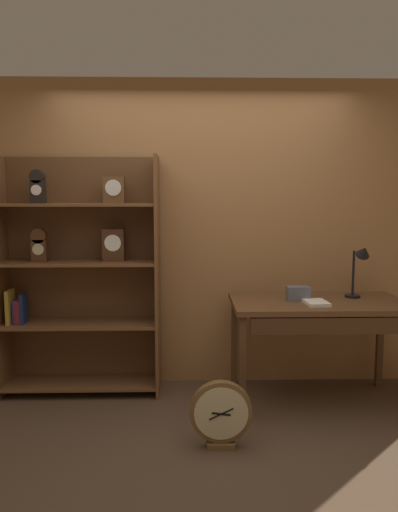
{
  "coord_description": "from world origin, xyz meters",
  "views": [
    {
      "loc": [
        -0.12,
        -2.86,
        1.63
      ],
      "look_at": [
        -0.04,
        0.75,
        1.19
      ],
      "focal_mm": 34.51,
      "sensor_mm": 36.0,
      "label": 1
    }
  ],
  "objects_px": {
    "workbench": "(319,313)",
    "bookshelf": "(79,277)",
    "desk_lamp": "(360,263)",
    "toolbox_small": "(298,293)",
    "open_repair_manual": "(316,303)",
    "round_clock_large": "(221,414)"
  },
  "relations": [
    {
      "from": "workbench",
      "to": "bookshelf",
      "type": "bearing_deg",
      "value": 170.83
    },
    {
      "from": "workbench",
      "to": "desk_lamp",
      "type": "relative_size",
      "value": 3.03
    },
    {
      "from": "toolbox_small",
      "to": "open_repair_manual",
      "type": "height_order",
      "value": "toolbox_small"
    },
    {
      "from": "open_repair_manual",
      "to": "desk_lamp",
      "type": "bearing_deg",
      "value": 23.78
    },
    {
      "from": "workbench",
      "to": "desk_lamp",
      "type": "bearing_deg",
      "value": 18.08
    },
    {
      "from": "bookshelf",
      "to": "workbench",
      "type": "xyz_separation_m",
      "value": [
        1.91,
        -0.31,
        -0.24
      ]
    },
    {
      "from": "bookshelf",
      "to": "toolbox_small",
      "type": "bearing_deg",
      "value": -8.62
    },
    {
      "from": "workbench",
      "to": "desk_lamp",
      "type": "distance_m",
      "value": 0.52
    },
    {
      "from": "bookshelf",
      "to": "open_repair_manual",
      "type": "bearing_deg",
      "value": -12.45
    },
    {
      "from": "workbench",
      "to": "open_repair_manual",
      "type": "relative_size",
      "value": 6.13
    },
    {
      "from": "desk_lamp",
      "to": "open_repair_manual",
      "type": "height_order",
      "value": "desk_lamp"
    },
    {
      "from": "bookshelf",
      "to": "open_repair_manual",
      "type": "xyz_separation_m",
      "value": [
        1.86,
        -0.41,
        -0.14
      ]
    },
    {
      "from": "bookshelf",
      "to": "toolbox_small",
      "type": "xyz_separation_m",
      "value": [
        1.76,
        -0.27,
        -0.1
      ]
    },
    {
      "from": "desk_lamp",
      "to": "open_repair_manual",
      "type": "relative_size",
      "value": 2.02
    },
    {
      "from": "bookshelf",
      "to": "round_clock_large",
      "type": "height_order",
      "value": "bookshelf"
    },
    {
      "from": "workbench",
      "to": "open_repair_manual",
      "type": "bearing_deg",
      "value": -117.1
    },
    {
      "from": "bookshelf",
      "to": "workbench",
      "type": "relative_size",
      "value": 1.45
    },
    {
      "from": "toolbox_small",
      "to": "open_repair_manual",
      "type": "bearing_deg",
      "value": -54.18
    },
    {
      "from": "toolbox_small",
      "to": "round_clock_large",
      "type": "bearing_deg",
      "value": -131.99
    },
    {
      "from": "desk_lamp",
      "to": "round_clock_large",
      "type": "bearing_deg",
      "value": -145.51
    },
    {
      "from": "round_clock_large",
      "to": "desk_lamp",
      "type": "bearing_deg",
      "value": 34.49
    },
    {
      "from": "bookshelf",
      "to": "desk_lamp",
      "type": "distance_m",
      "value": 2.27
    }
  ]
}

